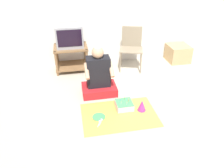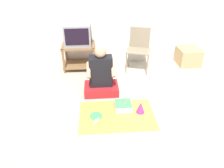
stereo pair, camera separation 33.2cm
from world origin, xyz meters
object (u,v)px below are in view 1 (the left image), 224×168
(cardboard_box_stack, at_px, (178,53))
(birthday_cake, at_px, (124,105))
(tv, at_px, (69,36))
(party_hat_blue, at_px, (142,105))
(person_seated, at_px, (99,77))
(folding_chair, at_px, (131,45))
(paper_plate, at_px, (99,117))

(cardboard_box_stack, distance_m, birthday_cake, 2.22)
(tv, relative_size, party_hat_blue, 2.96)
(person_seated, bearing_deg, cardboard_box_stack, 27.25)
(cardboard_box_stack, height_order, person_seated, person_seated)
(birthday_cake, bearing_deg, person_seated, 120.76)
(folding_chair, bearing_deg, person_seated, -132.97)
(party_hat_blue, xyz_separation_m, paper_plate, (-0.67, -0.05, -0.08))
(folding_chair, height_order, birthday_cake, folding_chair)
(person_seated, bearing_deg, paper_plate, -98.61)
(folding_chair, bearing_deg, cardboard_box_stack, 6.90)
(party_hat_blue, bearing_deg, folding_chair, 81.19)
(folding_chair, distance_m, person_seated, 1.19)
(cardboard_box_stack, bearing_deg, party_hat_blue, -129.79)
(tv, relative_size, folding_chair, 0.60)
(tv, bearing_deg, cardboard_box_stack, -0.58)
(birthday_cake, relative_size, paper_plate, 1.33)
(tv, bearing_deg, folding_chair, -7.53)
(tv, xyz_separation_m, party_hat_blue, (0.98, -1.66, -0.62))
(cardboard_box_stack, bearing_deg, tv, 179.42)
(person_seated, relative_size, birthday_cake, 3.56)
(tv, height_order, paper_plate, tv)
(folding_chair, distance_m, paper_plate, 1.86)
(tv, distance_m, party_hat_blue, 2.03)
(cardboard_box_stack, distance_m, paper_plate, 2.64)
(tv, bearing_deg, party_hat_blue, -59.37)
(tv, xyz_separation_m, cardboard_box_stack, (2.35, -0.02, -0.54))
(birthday_cake, xyz_separation_m, party_hat_blue, (0.25, -0.11, 0.03))
(folding_chair, bearing_deg, party_hat_blue, -98.81)
(tv, distance_m, cardboard_box_stack, 2.41)
(person_seated, xyz_separation_m, birthday_cake, (0.32, -0.53, -0.25))
(party_hat_blue, bearing_deg, birthday_cake, 156.03)
(folding_chair, xyz_separation_m, party_hat_blue, (-0.23, -1.50, -0.41))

